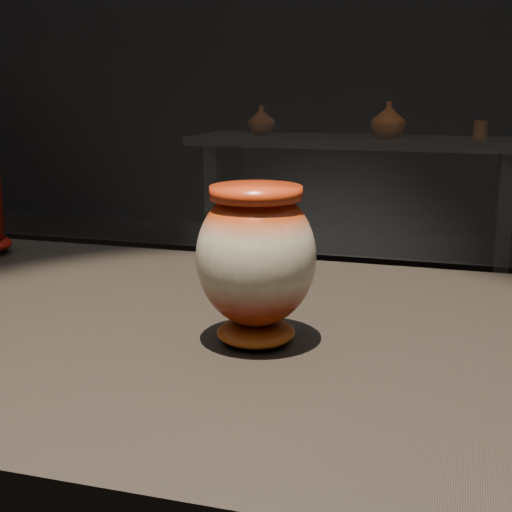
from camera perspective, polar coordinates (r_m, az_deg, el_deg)
The scene contains 6 objects.
display_plinth at distance 1.12m, azimuth -7.12°, elevation -18.33°, with size 2.00×0.80×0.90m.
main_vase at distance 0.88m, azimuth 0.00°, elevation -0.23°, with size 0.18×0.18×0.20m.
back_shelf at distance 4.36m, azimuth 8.06°, elevation 5.93°, with size 2.00×0.60×0.90m.
back_vase_left at distance 4.50m, azimuth 0.43°, elevation 10.81°, with size 0.17×0.17×0.18m, color #934715.
back_vase_mid at distance 4.29m, azimuth 10.55°, elevation 10.66°, with size 0.20×0.20×0.21m, color maroon.
back_vase_right at distance 4.33m, azimuth 17.49°, elevation 9.58°, with size 0.08×0.08×0.10m, color #934715.
Camera 1 is at (0.39, -0.86, 1.22)m, focal length 50.00 mm.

